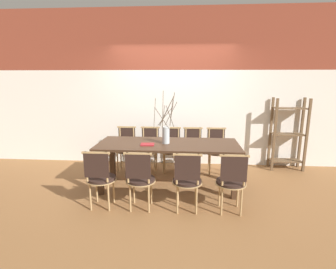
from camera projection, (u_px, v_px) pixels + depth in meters
ground_plane at (168, 187)px, 4.49m from camera, size 16.00×16.00×0.00m
wall_rear at (173, 89)px, 5.44m from camera, size 12.00×0.06×3.20m
dining_table at (168, 149)px, 4.35m from camera, size 2.32×0.92×0.77m
chair_near_leftend at (100, 176)px, 3.68m from camera, size 0.42×0.42×0.87m
chair_near_left at (140, 178)px, 3.64m from camera, size 0.42×0.42×0.87m
chair_near_center at (187, 179)px, 3.59m from camera, size 0.42×0.42×0.87m
chair_near_right at (232, 180)px, 3.54m from camera, size 0.42×0.42×0.87m
chair_far_leftend at (126, 147)px, 5.23m from camera, size 0.42×0.42×0.87m
chair_far_left at (150, 147)px, 5.19m from camera, size 0.42×0.42×0.87m
chair_far_center at (171, 148)px, 5.16m from camera, size 0.42×0.42×0.87m
chair_far_right at (193, 148)px, 5.13m from camera, size 0.42×0.42×0.87m
chair_far_rightend at (216, 149)px, 5.10m from camera, size 0.42×0.42×0.87m
vase_centerpiece at (166, 133)px, 4.29m from camera, size 0.37×0.37×0.86m
book_stack at (147, 144)px, 4.22m from camera, size 0.23×0.18×0.02m
shelving_rack at (288, 134)px, 5.24m from camera, size 0.66×0.31×1.45m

